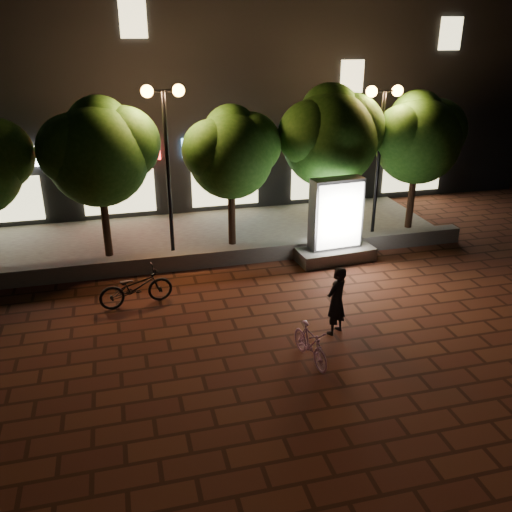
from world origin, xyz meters
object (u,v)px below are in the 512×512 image
object	(u,v)px
tree_left	(99,149)
ad_kiosk	(335,228)
tree_right	(331,134)
scooter_pink	(310,344)
scooter_parked	(136,287)
tree_mid	(232,150)
street_lamp_left	(165,128)
street_lamp_right	(382,123)
tree_far_right	(419,135)
rider	(336,301)

from	to	relation	value
tree_left	ad_kiosk	distance (m)	7.47
tree_right	scooter_pink	size ratio (longest dim) A/B	3.48
ad_kiosk	scooter_parked	xyz separation A→B (m)	(-6.18, -1.56, -0.55)
tree_left	scooter_pink	xyz separation A→B (m)	(4.16, -7.18, -3.01)
tree_mid	scooter_parked	size ratio (longest dim) A/B	2.34
street_lamp_left	street_lamp_right	bearing A→B (deg)	0.00
tree_right	street_lamp_right	bearing A→B (deg)	-9.10
tree_far_right	ad_kiosk	bearing A→B (deg)	-152.04
scooter_pink	scooter_parked	world-z (taller)	scooter_parked
tree_right	ad_kiosk	size ratio (longest dim) A/B	1.94
tree_far_right	rider	bearing A→B (deg)	-130.92
street_lamp_left	scooter_parked	bearing A→B (deg)	-112.07
street_lamp_right	ad_kiosk	distance (m)	3.94
tree_left	rider	xyz separation A→B (m)	(5.15, -6.17, -2.59)
tree_right	scooter_pink	world-z (taller)	tree_right
tree_mid	street_lamp_left	world-z (taller)	street_lamp_left
tree_left	street_lamp_left	xyz separation A→B (m)	(1.95, -0.26, 0.58)
tree_left	rider	size ratio (longest dim) A/B	2.86
tree_right	tree_mid	bearing A→B (deg)	-180.00
tree_mid	street_lamp_left	xyz separation A→B (m)	(-2.05, -0.26, 0.81)
tree_right	street_lamp_right	size ratio (longest dim) A/B	1.02
tree_far_right	scooter_pink	xyz separation A→B (m)	(-6.34, -7.18, -2.93)
rider	tree_left	bearing A→B (deg)	-83.13
ad_kiosk	scooter_pink	distance (m)	5.88
tree_left	tree_mid	distance (m)	4.00
tree_mid	street_lamp_right	world-z (taller)	street_lamp_right
ad_kiosk	rider	bearing A→B (deg)	-111.42
tree_left	ad_kiosk	xyz separation A→B (m)	(6.80, -1.96, -2.39)
scooter_parked	ad_kiosk	bearing A→B (deg)	-85.43
tree_mid	scooter_parked	bearing A→B (deg)	-133.73
tree_far_right	ad_kiosk	size ratio (longest dim) A/B	1.82
scooter_pink	rider	xyz separation A→B (m)	(0.99, 1.01, 0.42)
tree_far_right	scooter_pink	distance (m)	10.01
street_lamp_right	rider	distance (m)	7.65
tree_mid	tree_right	xyz separation A→B (m)	(3.31, 0.00, 0.35)
tree_mid	scooter_pink	size ratio (longest dim) A/B	3.09
tree_right	street_lamp_right	xyz separation A→B (m)	(1.64, -0.26, 0.33)
tree_right	scooter_parked	world-z (taller)	tree_right
street_lamp_left	ad_kiosk	bearing A→B (deg)	-19.29
tree_far_right	tree_right	bearing A→B (deg)	180.00
tree_left	scooter_pink	world-z (taller)	tree_left
scooter_parked	tree_mid	bearing A→B (deg)	-53.36
tree_far_right	ad_kiosk	world-z (taller)	tree_far_right
tree_right	ad_kiosk	distance (m)	3.23
tree_mid	tree_far_right	bearing A→B (deg)	0.00
street_lamp_right	scooter_pink	distance (m)	9.09
tree_mid	tree_right	size ratio (longest dim) A/B	0.89
tree_right	street_lamp_left	world-z (taller)	street_lamp_left
street_lamp_right	scooter_pink	world-z (taller)	street_lamp_right
street_lamp_right	scooter_parked	size ratio (longest dim) A/B	2.59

